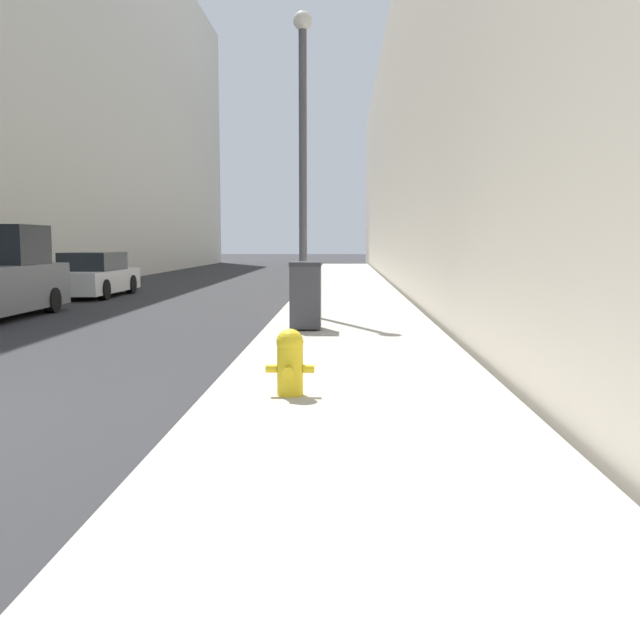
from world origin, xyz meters
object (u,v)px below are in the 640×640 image
fire_hydrant (290,360)px  parked_sedan_near (94,276)px  lamppost (303,152)px  trash_bin (306,295)px

fire_hydrant → parked_sedan_near: size_ratio=0.15×
fire_hydrant → parked_sedan_near: bearing=116.0°
lamppost → trash_bin: bearing=-85.8°
fire_hydrant → trash_bin: bearing=91.3°
trash_bin → lamppost: size_ratio=0.19×
trash_bin → lamppost: bearing=94.2°
trash_bin → parked_sedan_near: parked_sedan_near is taller
fire_hydrant → trash_bin: (-0.14, 5.81, 0.27)m
trash_bin → fire_hydrant: bearing=-88.7°
lamppost → parked_sedan_near: size_ratio=1.42×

